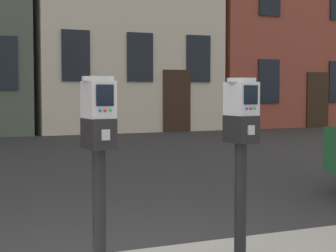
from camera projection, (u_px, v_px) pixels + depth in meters
name	position (u px, v px, depth m)	size (l,w,h in m)	color
parking_meter_near_kerb	(99.00, 140.00, 3.76)	(0.23, 0.26, 1.35)	black
parking_meter_twin_adjacent	(241.00, 135.00, 4.20)	(0.23, 0.26, 1.35)	black
townhouse_brownstone	(260.00, 11.00, 23.94)	(6.41, 6.30, 9.48)	brown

